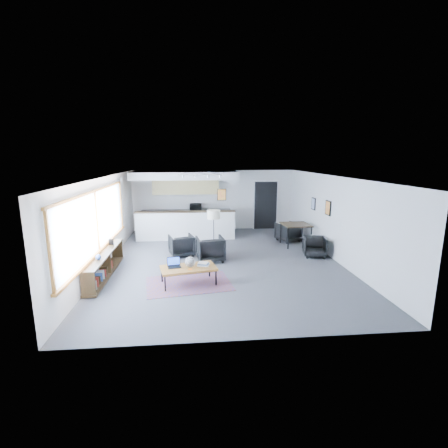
{
  "coord_description": "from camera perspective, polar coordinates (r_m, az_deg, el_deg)",
  "views": [
    {
      "loc": [
        -0.86,
        -9.64,
        3.2
      ],
      "look_at": [
        0.08,
        0.4,
        1.08
      ],
      "focal_mm": 26.0,
      "sensor_mm": 36.0,
      "label": 1
    }
  ],
  "objects": [
    {
      "name": "microwave",
      "position": [
        13.95,
        -5.0,
        3.15
      ],
      "size": [
        0.51,
        0.31,
        0.34
      ],
      "primitive_type": "imported",
      "rotation": [
        0.0,
        0.0,
        -0.06
      ],
      "color": "black",
      "rests_on": "kitchenette"
    },
    {
      "name": "coaster",
      "position": [
        8.14,
        -5.98,
        -7.93
      ],
      "size": [
        0.12,
        0.12,
        0.01
      ],
      "rotation": [
        0.0,
        0.0,
        -0.26
      ],
      "color": "#E5590C",
      "rests_on": "coffee_table"
    },
    {
      "name": "armchair_right",
      "position": [
        10.07,
        -2.43,
        -4.18
      ],
      "size": [
        0.91,
        0.87,
        0.83
      ],
      "primitive_type": "imported",
      "rotation": [
        0.0,
        0.0,
        3.29
      ],
      "color": "black",
      "rests_on": "floor"
    },
    {
      "name": "armchair_left",
      "position": [
        10.67,
        -7.5,
        -3.56
      ],
      "size": [
        0.89,
        0.86,
        0.76
      ],
      "primitive_type": "imported",
      "rotation": [
        0.0,
        0.0,
        3.41
      ],
      "color": "black",
      "rests_on": "floor"
    },
    {
      "name": "dining_chair_far",
      "position": [
        12.64,
        11.22,
        -1.46
      ],
      "size": [
        0.84,
        0.81,
        0.67
      ],
      "primitive_type": "imported",
      "rotation": [
        0.0,
        0.0,
        3.53
      ],
      "color": "black",
      "rests_on": "floor"
    },
    {
      "name": "kilim_rug",
      "position": [
        8.47,
        -6.22,
        -10.36
      ],
      "size": [
        2.3,
        1.74,
        0.01
      ],
      "rotation": [
        0.0,
        0.0,
        0.15
      ],
      "color": "#583444",
      "rests_on": "floor"
    },
    {
      "name": "console",
      "position": [
        9.38,
        -20.27,
        -6.73
      ],
      "size": [
        0.35,
        3.0,
        0.8
      ],
      "color": "#332412",
      "rests_on": "floor"
    },
    {
      "name": "coffee_table",
      "position": [
        8.32,
        -6.29,
        -7.75
      ],
      "size": [
        1.5,
        1.01,
        0.45
      ],
      "rotation": [
        0.0,
        0.0,
        0.21
      ],
      "color": "brown",
      "rests_on": "floor"
    },
    {
      "name": "dining_table",
      "position": [
        11.99,
        12.52,
        -0.32
      ],
      "size": [
        1.0,
        1.0,
        0.8
      ],
      "rotation": [
        0.0,
        0.0,
        0.06
      ],
      "color": "#332412",
      "rests_on": "floor"
    },
    {
      "name": "wall_art_lower",
      "position": [
        11.05,
        17.82,
        2.71
      ],
      "size": [
        0.03,
        0.38,
        0.48
      ],
      "color": "black",
      "rests_on": "room"
    },
    {
      "name": "track_light",
      "position": [
        11.86,
        -4.06,
        8.59
      ],
      "size": [
        1.6,
        0.07,
        0.15
      ],
      "color": "silver",
      "rests_on": "room"
    },
    {
      "name": "book_stack",
      "position": [
        8.38,
        -3.66,
        -7.03
      ],
      "size": [
        0.33,
        0.29,
        0.09
      ],
      "rotation": [
        0.0,
        0.0,
        -0.27
      ],
      "color": "silver",
      "rests_on": "coffee_table"
    },
    {
      "name": "kitchenette",
      "position": [
        13.47,
        -6.73,
        4.01
      ],
      "size": [
        4.2,
        1.96,
        2.6
      ],
      "color": "white",
      "rests_on": "floor"
    },
    {
      "name": "room",
      "position": [
        9.86,
        -0.22,
        0.76
      ],
      "size": [
        7.02,
        9.02,
        2.62
      ],
      "color": "#464649",
      "rests_on": "ground"
    },
    {
      "name": "floor_lamp",
      "position": [
        10.51,
        -1.85,
        1.41
      ],
      "size": [
        0.44,
        0.44,
        1.49
      ],
      "rotation": [
        0.0,
        0.0,
        0.04
      ],
      "color": "black",
      "rests_on": "floor"
    },
    {
      "name": "doorway",
      "position": [
        14.56,
        7.28,
        3.38
      ],
      "size": [
        1.1,
        0.12,
        2.15
      ],
      "color": "black",
      "rests_on": "room"
    },
    {
      "name": "laptop",
      "position": [
        8.38,
        -8.8,
        -6.95
      ],
      "size": [
        0.37,
        0.32,
        0.23
      ],
      "rotation": [
        0.0,
        0.0,
        0.19
      ],
      "color": "black",
      "rests_on": "coffee_table"
    },
    {
      "name": "dining_chair_near",
      "position": [
        10.92,
        15.63,
        -3.98
      ],
      "size": [
        0.69,
        0.66,
        0.6
      ],
      "primitive_type": "imported",
      "rotation": [
        0.0,
        0.0,
        -0.21
      ],
      "color": "black",
      "rests_on": "floor"
    },
    {
      "name": "window",
      "position": [
        9.28,
        -21.51,
        0.2
      ],
      "size": [
        0.1,
        5.95,
        1.66
      ],
      "color": "#8CBFFF",
      "rests_on": "room"
    },
    {
      "name": "ceramic_pot",
      "position": [
        8.28,
        -5.97,
        -6.63
      ],
      "size": [
        0.26,
        0.26,
        0.26
      ],
      "rotation": [
        0.0,
        0.0,
        0.11
      ],
      "color": "gray",
      "rests_on": "coffee_table"
    },
    {
      "name": "wall_art_upper",
      "position": [
        12.25,
        15.45,
        3.46
      ],
      "size": [
        0.03,
        0.34,
        0.44
      ],
      "color": "black",
      "rests_on": "room"
    }
  ]
}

